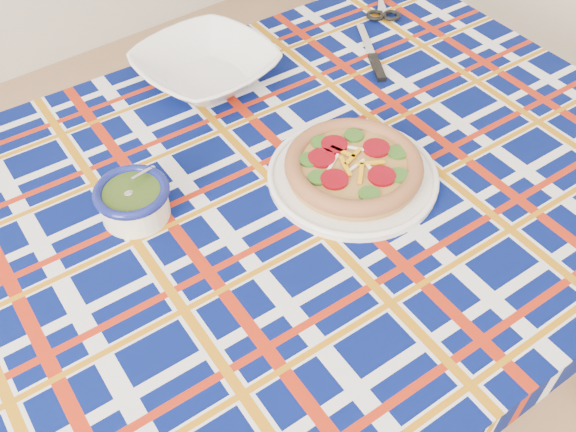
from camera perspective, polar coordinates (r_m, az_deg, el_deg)
dining_table at (r=1.14m, az=-3.14°, el=-1.85°), size 1.61×1.06×0.73m
tablecloth at (r=1.12m, az=-3.19°, el=-1.04°), size 1.65×1.10×0.10m
main_focaccia_plate at (r=1.11m, az=5.85°, el=4.41°), size 0.32×0.32×0.06m
pesto_bowl at (r=1.07m, az=-13.61°, el=1.50°), size 0.14×0.14×0.07m
serving_bowl at (r=1.35m, az=-7.32°, el=12.96°), size 0.30×0.30×0.07m
table_knife at (r=1.48m, az=7.00°, el=15.19°), size 0.14×0.21×0.01m
kitchen_scissors at (r=1.64m, az=8.26°, el=18.44°), size 0.18×0.19×0.02m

